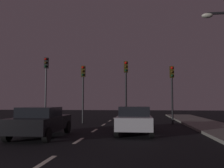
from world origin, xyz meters
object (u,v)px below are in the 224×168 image
(traffic_signal_center_right, at_px, (126,80))
(car_adjacent_lane, at_px, (41,121))
(traffic_signal_far_left, at_px, (46,77))
(car_stopped_ahead, at_px, (135,119))
(traffic_signal_far_right, at_px, (172,83))
(traffic_signal_center_left, at_px, (83,83))

(traffic_signal_center_right, bearing_deg, car_adjacent_lane, -115.94)
(traffic_signal_far_left, xyz_separation_m, car_stopped_ahead, (7.42, -5.74, -3.01))
(car_adjacent_lane, bearing_deg, car_stopped_ahead, 23.62)
(car_adjacent_lane, bearing_deg, traffic_signal_far_left, 110.61)
(traffic_signal_center_right, bearing_deg, car_stopped_ahead, -82.41)
(traffic_signal_center_right, bearing_deg, traffic_signal_far_right, -0.02)
(car_stopped_ahead, height_order, car_adjacent_lane, car_stopped_ahead)
(traffic_signal_far_left, distance_m, car_adjacent_lane, 8.78)
(car_stopped_ahead, bearing_deg, traffic_signal_center_right, 97.59)
(traffic_signal_center_left, height_order, car_stopped_ahead, traffic_signal_center_left)
(car_stopped_ahead, bearing_deg, traffic_signal_far_right, 63.74)
(traffic_signal_center_right, height_order, car_adjacent_lane, traffic_signal_center_right)
(car_stopped_ahead, bearing_deg, car_adjacent_lane, -156.38)
(traffic_signal_center_left, bearing_deg, traffic_signal_far_right, -0.00)
(car_adjacent_lane, bearing_deg, traffic_signal_center_left, 88.11)
(traffic_signal_far_left, xyz_separation_m, car_adjacent_lane, (2.90, -7.72, -3.01))
(traffic_signal_center_left, distance_m, car_adjacent_lane, 8.13)
(traffic_signal_center_left, relative_size, traffic_signal_far_right, 1.03)
(traffic_signal_center_left, relative_size, traffic_signal_center_right, 0.94)
(traffic_signal_far_left, height_order, traffic_signal_center_left, traffic_signal_far_left)
(traffic_signal_far_right, xyz_separation_m, car_adjacent_lane, (-7.35, -7.72, -2.43))
(traffic_signal_center_right, distance_m, traffic_signal_far_right, 3.61)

